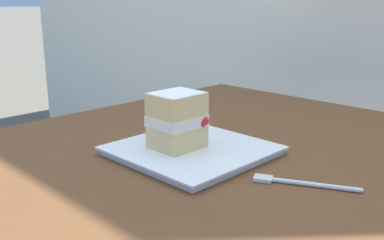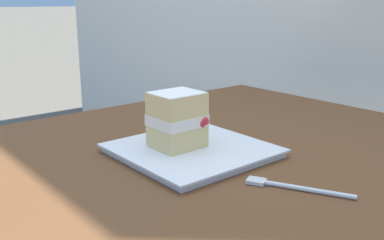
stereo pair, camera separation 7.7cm
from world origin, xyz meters
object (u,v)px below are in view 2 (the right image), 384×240
Objects in this scene: dessert_plate at (192,151)px; dessert_fork at (292,187)px; patio_table at (209,219)px; cake_slice at (179,119)px.

dessert_plate reaches higher than dessert_fork.
cake_slice is at bearing -92.64° from patio_table.
cake_slice is at bearing -82.01° from dessert_fork.
patio_table is 0.19m from dessert_fork.
cake_slice is 0.67× the size of dessert_fork.
dessert_plate is 0.23m from dessert_fork.
cake_slice reaches higher than dessert_plate.
cake_slice reaches higher than patio_table.
dessert_fork is (-0.03, 0.24, -0.07)m from cake_slice.
dessert_plate is at bearing -85.51° from dessert_fork.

